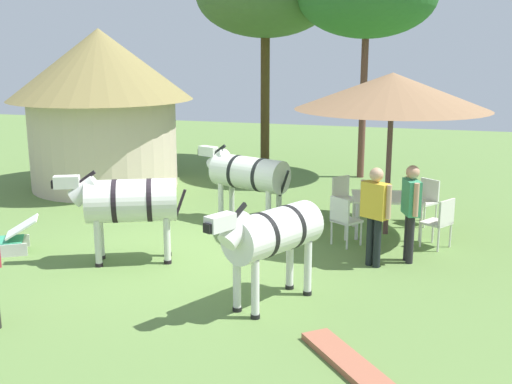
% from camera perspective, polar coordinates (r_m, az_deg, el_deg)
% --- Properties ---
extents(ground_plane, '(36.00, 36.00, 0.00)m').
position_cam_1_polar(ground_plane, '(11.05, -6.96, -5.55)').
color(ground_plane, '#5C7D3E').
extents(thatched_hut, '(4.51, 4.51, 3.91)m').
position_cam_1_polar(thatched_hut, '(16.21, -13.76, 8.04)').
color(thatched_hut, beige).
rests_on(thatched_hut, ground_plane).
extents(shade_umbrella, '(3.56, 3.56, 3.04)m').
position_cam_1_polar(shade_umbrella, '(11.86, 12.19, 8.87)').
color(shade_umbrella, brown).
rests_on(shade_umbrella, ground_plane).
extents(patio_dining_table, '(1.44, 1.21, 0.74)m').
position_cam_1_polar(patio_dining_table, '(12.18, 11.73, -0.73)').
color(patio_dining_table, white).
rests_on(patio_dining_table, ground_plane).
extents(patio_chair_east_end, '(0.59, 0.60, 0.90)m').
position_cam_1_polar(patio_chair_east_end, '(11.58, 16.34, -2.43)').
color(patio_chair_east_end, silver).
rests_on(patio_chair_east_end, ground_plane).
extents(patio_chair_near_lawn, '(0.60, 0.60, 0.90)m').
position_cam_1_polar(patio_chair_near_lawn, '(13.10, 15.10, -0.55)').
color(patio_chair_near_lawn, silver).
rests_on(patio_chair_near_lawn, ground_plane).
extents(patio_chair_near_hut, '(0.60, 0.61, 0.90)m').
position_cam_1_polar(patio_chair_near_hut, '(13.02, 7.95, -0.30)').
color(patio_chair_near_hut, silver).
rests_on(patio_chair_near_hut, ground_plane).
extents(patio_chair_west_end, '(0.60, 0.60, 0.90)m').
position_cam_1_polar(patio_chair_west_end, '(11.36, 7.90, -2.31)').
color(patio_chair_west_end, silver).
rests_on(patio_chair_west_end, ground_plane).
extents(guest_beside_umbrella, '(0.52, 0.40, 1.64)m').
position_cam_1_polar(guest_beside_umbrella, '(10.28, 10.70, -1.40)').
color(guest_beside_umbrella, black).
rests_on(guest_beside_umbrella, ground_plane).
extents(guest_behind_table, '(0.34, 0.56, 1.63)m').
position_cam_1_polar(guest_behind_table, '(10.61, 13.81, -1.10)').
color(guest_behind_table, '#232226').
rests_on(guest_behind_table, ground_plane).
extents(striped_lounge_chair, '(0.97, 0.87, 0.61)m').
position_cam_1_polar(striped_lounge_chair, '(11.77, -21.10, -3.90)').
color(striped_lounge_chair, '#34986D').
rests_on(striped_lounge_chair, ground_plane).
extents(zebra_nearest_camera, '(2.01, 1.22, 1.56)m').
position_cam_1_polar(zebra_nearest_camera, '(10.53, -11.45, -0.86)').
color(zebra_nearest_camera, silver).
rests_on(zebra_nearest_camera, ground_plane).
extents(zebra_by_umbrella, '(2.14, 1.16, 1.55)m').
position_cam_1_polar(zebra_by_umbrella, '(12.60, -0.81, 1.65)').
color(zebra_by_umbrella, silver).
rests_on(zebra_by_umbrella, ground_plane).
extents(zebra_toward_hut, '(1.24, 1.94, 1.56)m').
position_cam_1_polar(zebra_toward_hut, '(8.61, 1.37, -3.82)').
color(zebra_toward_hut, silver).
rests_on(zebra_toward_hut, ground_plane).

